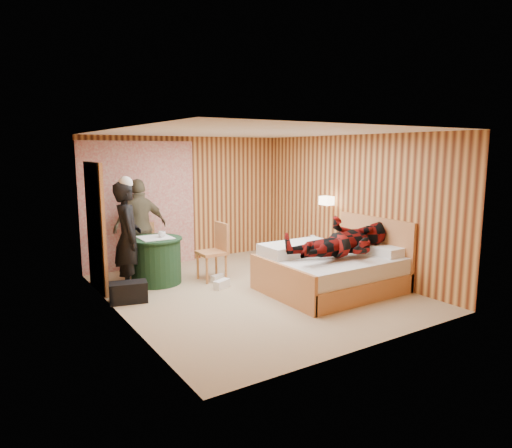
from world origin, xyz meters
TOP-DOWN VIEW (x-y plane):
  - floor at (0.00, 0.00)m, footprint 4.20×5.00m
  - ceiling at (0.00, 0.00)m, footprint 4.20×5.00m
  - wall_back at (0.00, 2.50)m, footprint 4.20×0.02m
  - wall_left at (-2.10, 0.00)m, footprint 0.02×5.00m
  - wall_right at (2.10, 0.00)m, footprint 0.02×5.00m
  - curtain at (-1.00, 2.43)m, footprint 2.20×0.08m
  - doorway at (-2.06, 1.40)m, footprint 0.06×0.90m
  - wall_lamp at (1.92, 0.45)m, footprint 0.26×0.24m
  - bed at (1.12, -0.62)m, footprint 2.06×1.62m
  - nightstand at (1.88, 0.66)m, footprint 0.38×0.52m
  - round_table at (-1.13, 1.25)m, footprint 0.89×0.89m
  - chair_far at (-1.11, 1.95)m, footprint 0.53×0.53m
  - chair_near at (-0.17, 0.92)m, footprint 0.45×0.45m
  - duffel_bag at (-1.84, 0.52)m, footprint 0.60×0.41m
  - sneaker_left at (-0.34, 0.40)m, footprint 0.33×0.24m
  - sneaker_right at (-0.21, 0.78)m, footprint 0.28×0.18m
  - woman_standing at (-1.67, 0.98)m, footprint 0.54×0.71m
  - man_at_table at (-1.13, 2.00)m, footprint 1.06×0.55m
  - man_on_bed at (1.15, -0.85)m, footprint 0.86×0.67m
  - book_lower at (1.88, 0.61)m, footprint 0.21×0.26m
  - book_upper at (1.88, 0.61)m, footprint 0.17×0.23m
  - cup_nightstand at (1.88, 0.79)m, footprint 0.13×0.13m
  - cup_table at (-1.03, 1.20)m, footprint 0.13×0.13m

SIDE VIEW (x-z plane):
  - floor at x=0.00m, z-range -0.01..0.01m
  - sneaker_right at x=-0.21m, z-range 0.00..0.11m
  - sneaker_left at x=-0.34m, z-range 0.00..0.14m
  - duffel_bag at x=-1.84m, z-range 0.00..0.31m
  - nightstand at x=1.88m, z-range 0.01..0.51m
  - bed at x=1.12m, z-range -0.23..0.88m
  - round_table at x=-1.13m, z-range 0.00..0.79m
  - book_lower at x=1.88m, z-range 0.50..0.52m
  - book_upper at x=1.88m, z-range 0.52..0.54m
  - chair_far at x=-1.11m, z-range 0.07..1.00m
  - cup_nightstand at x=1.88m, z-range 0.50..0.59m
  - chair_near at x=-0.17m, z-range 0.08..1.07m
  - cup_table at x=-1.03m, z-range 0.79..0.89m
  - man_at_table at x=-1.13m, z-range 0.00..1.72m
  - woman_standing at x=-1.67m, z-range 0.00..1.76m
  - man_on_bed at x=1.15m, z-range 0.10..1.87m
  - doorway at x=-2.06m, z-range 0.00..2.05m
  - curtain at x=-1.00m, z-range 0.00..2.40m
  - wall_back at x=0.00m, z-range 0.00..2.50m
  - wall_left at x=-2.10m, z-range 0.00..2.50m
  - wall_right at x=2.10m, z-range 0.00..2.50m
  - wall_lamp at x=1.92m, z-range 1.22..1.38m
  - ceiling at x=0.00m, z-range 2.50..2.50m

